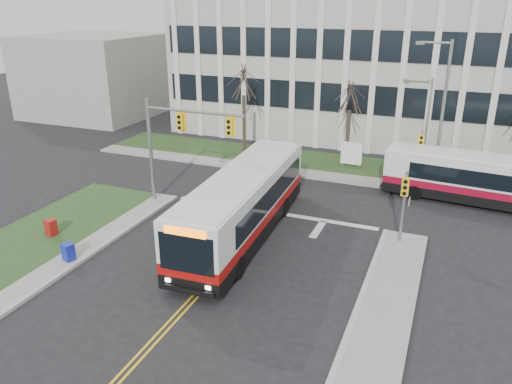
% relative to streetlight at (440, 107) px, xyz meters
% --- Properties ---
extents(ground, '(120.00, 120.00, 0.00)m').
position_rel_streetlight_xyz_m(ground, '(-8.03, -16.20, -5.19)').
color(ground, black).
rests_on(ground, ground).
extents(sidewalk_cross, '(44.00, 1.60, 0.14)m').
position_rel_streetlight_xyz_m(sidewalk_cross, '(-3.03, -1.00, -5.12)').
color(sidewalk_cross, '#9E9B93').
rests_on(sidewalk_cross, ground).
extents(building_lawn, '(44.00, 5.00, 0.12)m').
position_rel_streetlight_xyz_m(building_lawn, '(-3.03, 1.80, -5.13)').
color(building_lawn, '#29471E').
rests_on(building_lawn, ground).
extents(office_building, '(40.00, 16.00, 12.00)m').
position_rel_streetlight_xyz_m(office_building, '(-3.03, 13.80, 0.81)').
color(office_building, '#B3AEA5').
rests_on(office_building, ground).
extents(building_annex, '(12.00, 12.00, 8.00)m').
position_rel_streetlight_xyz_m(building_annex, '(-34.03, 9.80, -1.19)').
color(building_annex, '#9E9B93').
rests_on(building_annex, ground).
extents(mast_arm_signal, '(6.11, 0.38, 6.20)m').
position_rel_streetlight_xyz_m(mast_arm_signal, '(-13.65, -9.04, -0.94)').
color(mast_arm_signal, slate).
rests_on(mast_arm_signal, ground).
extents(signal_pole_near, '(0.34, 0.39, 3.80)m').
position_rel_streetlight_xyz_m(signal_pole_near, '(-0.83, -9.30, -2.69)').
color(signal_pole_near, slate).
rests_on(signal_pole_near, ground).
extents(signal_pole_far, '(0.34, 0.39, 3.80)m').
position_rel_streetlight_xyz_m(signal_pole_far, '(-0.83, -0.80, -2.69)').
color(signal_pole_far, slate).
rests_on(signal_pole_far, ground).
extents(streetlight, '(2.15, 0.25, 9.20)m').
position_rel_streetlight_xyz_m(streetlight, '(0.00, 0.00, 0.00)').
color(streetlight, slate).
rests_on(streetlight, ground).
extents(directory_sign, '(1.50, 0.12, 2.00)m').
position_rel_streetlight_xyz_m(directory_sign, '(-5.53, 1.30, -4.02)').
color(directory_sign, slate).
rests_on(directory_sign, ground).
extents(tree_left, '(1.80, 1.80, 7.70)m').
position_rel_streetlight_xyz_m(tree_left, '(-14.03, 1.80, 0.32)').
color(tree_left, '#42352B').
rests_on(tree_left, ground).
extents(tree_mid, '(1.80, 1.80, 6.82)m').
position_rel_streetlight_xyz_m(tree_mid, '(-6.03, 2.00, -0.31)').
color(tree_mid, '#42352B').
rests_on(tree_mid, ground).
extents(bus_main, '(3.32, 12.73, 3.36)m').
position_rel_streetlight_xyz_m(bus_main, '(-8.41, -11.38, -3.51)').
color(bus_main, silver).
rests_on(bus_main, ground).
extents(bus_cross, '(11.00, 3.40, 2.88)m').
position_rel_streetlight_xyz_m(bus_cross, '(2.78, -2.20, -3.75)').
color(bus_cross, silver).
rests_on(bus_cross, ground).
extents(newspaper_box_blue, '(0.61, 0.58, 0.95)m').
position_rel_streetlight_xyz_m(newspaper_box_blue, '(-14.83, -16.96, -4.72)').
color(newspaper_box_blue, '#162197').
rests_on(newspaper_box_blue, ground).
extents(newspaper_box_red, '(0.58, 0.54, 0.95)m').
position_rel_streetlight_xyz_m(newspaper_box_red, '(-17.53, -15.17, -4.72)').
color(newspaper_box_red, maroon).
rests_on(newspaper_box_red, ground).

